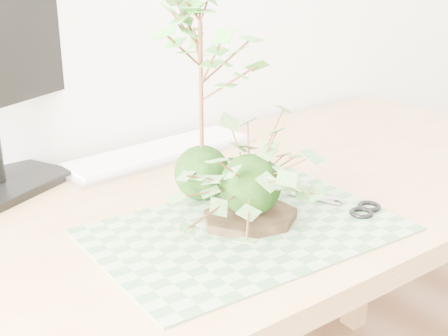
{
  "coord_description": "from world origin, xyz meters",
  "views": [
    {
      "loc": [
        -0.56,
        0.4,
        1.19
      ],
      "look_at": [
        0.0,
        1.14,
        0.84
      ],
      "focal_mm": 50.0,
      "sensor_mm": 36.0,
      "label": 1
    }
  ],
  "objects_px": {
    "maple_kokedama": "(200,37)",
    "keyboard": "(159,152)",
    "desk": "(228,239)",
    "ivy_kokedama": "(251,157)"
  },
  "relations": [
    {
      "from": "maple_kokedama",
      "to": "keyboard",
      "type": "xyz_separation_m",
      "value": [
        0.06,
        0.25,
        -0.28
      ]
    },
    {
      "from": "desk",
      "to": "keyboard",
      "type": "xyz_separation_m",
      "value": [
        0.02,
        0.27,
        0.1
      ]
    },
    {
      "from": "desk",
      "to": "ivy_kokedama",
      "type": "height_order",
      "value": "ivy_kokedama"
    },
    {
      "from": "ivy_kokedama",
      "to": "maple_kokedama",
      "type": "relative_size",
      "value": 0.75
    },
    {
      "from": "desk",
      "to": "maple_kokedama",
      "type": "bearing_deg",
      "value": 154.33
    },
    {
      "from": "desk",
      "to": "maple_kokedama",
      "type": "relative_size",
      "value": 3.86
    },
    {
      "from": "desk",
      "to": "maple_kokedama",
      "type": "xyz_separation_m",
      "value": [
        -0.04,
        0.02,
        0.38
      ]
    },
    {
      "from": "ivy_kokedama",
      "to": "maple_kokedama",
      "type": "distance_m",
      "value": 0.22
    },
    {
      "from": "desk",
      "to": "ivy_kokedama",
      "type": "bearing_deg",
      "value": -110.37
    },
    {
      "from": "ivy_kokedama",
      "to": "keyboard",
      "type": "bearing_deg",
      "value": 81.35
    }
  ]
}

